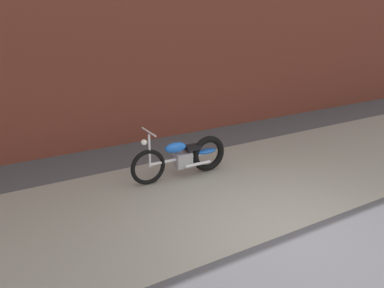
% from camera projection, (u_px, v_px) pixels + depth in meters
% --- Properties ---
extents(ground_plane, '(80.00, 80.00, 0.00)m').
position_uv_depth(ground_plane, '(289.00, 233.00, 5.53)').
color(ground_plane, '#47474C').
extents(sidewalk_slab, '(36.00, 3.50, 0.01)m').
position_uv_depth(sidewalk_slab, '(220.00, 188.00, 6.95)').
color(sidewalk_slab, gray).
rests_on(sidewalk_slab, ground).
extents(brick_building_wall, '(36.00, 0.50, 4.97)m').
position_uv_depth(brick_building_wall, '(139.00, 37.00, 8.94)').
color(brick_building_wall, brown).
rests_on(brick_building_wall, ground).
extents(motorcycle_blue, '(2.01, 0.58, 1.03)m').
position_uv_depth(motorcycle_blue, '(187.00, 156.00, 7.36)').
color(motorcycle_blue, black).
rests_on(motorcycle_blue, ground).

